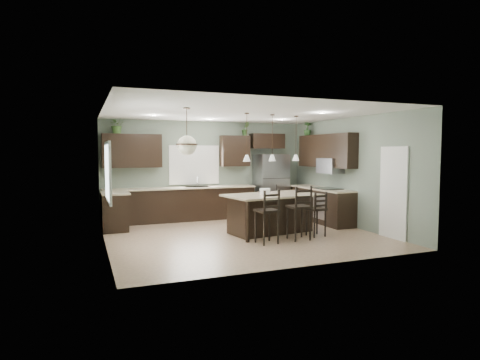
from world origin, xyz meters
The scene contains 33 objects.
ground centered at (0.00, 0.00, 0.00)m, with size 6.00×6.00×0.00m, color #9E8466.
pantry_door centered at (2.98, -1.55, 1.02)m, with size 0.04×0.82×2.04m, color white.
window_back centered at (-0.40, 2.73, 1.55)m, with size 1.35×0.02×1.00m, color white.
window_left centered at (-2.98, -0.80, 1.55)m, with size 0.02×1.10×1.00m, color white.
left_return_cabs centered at (-2.70, 1.70, 0.45)m, with size 0.60×0.90×0.90m, color black.
left_return_countertop centered at (-2.68, 1.70, 0.92)m, with size 0.66×0.96×0.04m, color beige.
back_lower_cabs centered at (-0.85, 2.45, 0.45)m, with size 4.20×0.60×0.90m, color black.
back_countertop centered at (-0.85, 2.43, 0.92)m, with size 4.20×0.66×0.04m, color beige.
sink_inset centered at (-0.40, 2.43, 0.94)m, with size 0.70×0.45×0.01m, color gray.
faucet centered at (-0.40, 2.40, 1.08)m, with size 0.02×0.02×0.28m, color silver.
back_upper_left centered at (-2.15, 2.58, 1.95)m, with size 1.55×0.34×0.90m, color black.
back_upper_right centered at (0.80, 2.58, 1.95)m, with size 0.85×0.34×0.90m, color black.
fridge_header centered at (1.85, 2.58, 2.25)m, with size 1.05×0.34×0.45m, color black.
right_lower_cabs centered at (2.70, 0.87, 0.45)m, with size 0.60×2.35×0.90m, color black.
right_countertop centered at (2.68, 0.87, 0.92)m, with size 0.66×2.35×0.04m, color beige.
cooktop centered at (2.68, 0.60, 0.94)m, with size 0.58×0.75×0.02m, color black.
wall_oven_front centered at (2.40, 0.60, 0.45)m, with size 0.01×0.72×0.60m, color gray.
right_upper_cabs centered at (2.83, 0.87, 1.95)m, with size 0.34×2.35×0.90m, color black.
microwave centered at (2.78, 0.60, 1.55)m, with size 0.40×0.75×0.40m, color gray.
refrigerator centered at (1.87, 2.34, 0.93)m, with size 0.90×0.74×1.85m, color #9A99A1.
kitchen_island centered at (0.74, -0.03, 0.46)m, with size 2.16×1.23×0.92m, color black.
serving_dish centered at (0.55, -0.06, 0.99)m, with size 0.24×0.24×0.14m, color white.
bar_stool_left centered at (0.16, -0.98, 0.57)m, with size 0.42×0.42×1.14m, color black.
bar_stool_center centered at (0.96, -0.91, 0.60)m, with size 0.44×0.44×1.20m, color black.
bar_stool_right centered at (1.51, -0.72, 0.51)m, with size 0.38×0.38×1.03m, color black.
pendant_left centered at (0.05, -0.13, 2.25)m, with size 0.17×0.17×1.10m, color silver, non-canonical shape.
pendant_center centered at (0.74, -0.03, 2.25)m, with size 0.17×0.17×1.10m, color silver, non-canonical shape.
pendant_right centered at (1.44, 0.08, 2.25)m, with size 0.17×0.17×1.10m, color silver, non-canonical shape.
chandelier centered at (-1.45, -0.65, 2.33)m, with size 0.43×0.43×0.94m, color beige, non-canonical shape.
plant_back_left centered at (-2.52, 2.55, 2.63)m, with size 0.42×0.37×0.47m, color #375A27.
plant_back_right centered at (1.13, 2.55, 2.61)m, with size 0.23×0.18×0.41m, color #355A27.
plant_right_wall centered at (2.80, 1.82, 2.60)m, with size 0.23×0.23×0.40m, color #2A4E22.
room_shell centered at (0.00, 0.00, 1.70)m, with size 6.00×6.00×6.00m.
Camera 1 is at (-3.41, -8.49, 1.92)m, focal length 30.00 mm.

